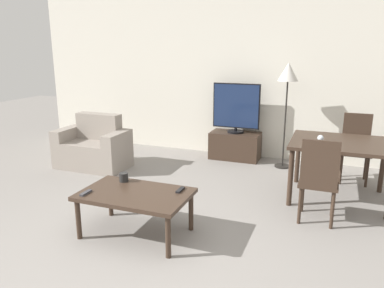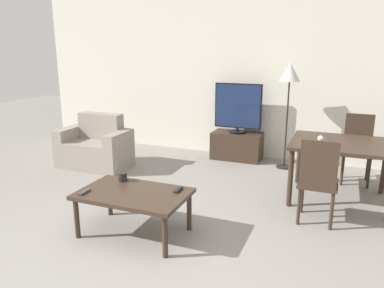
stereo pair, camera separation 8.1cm
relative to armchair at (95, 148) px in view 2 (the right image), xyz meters
name	(u,v)px [view 2 (the right image)]	position (x,y,z in m)	size (l,w,h in m)	color
ground_plane	(112,276)	(1.88, -2.40, -0.30)	(18.00, 18.00, 0.00)	gray
wall_back	(240,76)	(1.88, 1.50, 1.05)	(7.56, 0.06, 2.70)	silver
armchair	(95,148)	(0.00, 0.00, 0.00)	(1.08, 0.62, 0.81)	gray
tv_stand	(237,146)	(1.94, 1.21, -0.08)	(0.81, 0.43, 0.45)	#38281E
tv	(238,108)	(1.94, 1.21, 0.56)	(0.77, 0.27, 0.81)	black
coffee_table	(133,197)	(1.68, -1.69, 0.10)	(1.07, 0.67, 0.45)	#38281E
dining_table	(342,149)	(3.55, 0.01, 0.34)	(1.17, 0.96, 0.73)	#38281E
dining_chair_near	(318,178)	(3.35, -0.79, 0.21)	(0.40, 0.40, 0.93)	#38281E
dining_chair_far	(358,145)	(3.76, 0.80, 0.21)	(0.40, 0.40, 0.93)	#38281E
floor_lamp	(290,79)	(2.75, 1.04, 1.07)	(0.30, 0.30, 1.60)	black
remote_primary	(84,192)	(1.26, -1.89, 0.16)	(0.04, 0.15, 0.02)	#38383D
remote_secondary	(178,190)	(2.08, -1.49, 0.16)	(0.04, 0.15, 0.02)	black
cup_white_near	(123,177)	(1.42, -1.46, 0.19)	(0.09, 0.09, 0.09)	black
wine_glass_left	(320,139)	(3.32, -0.38, 0.53)	(0.07, 0.07, 0.15)	silver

